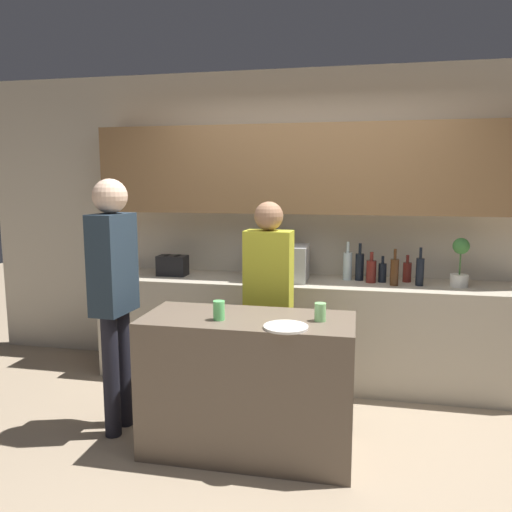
{
  "coord_description": "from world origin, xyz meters",
  "views": [
    {
      "loc": [
        0.42,
        -2.8,
        1.73
      ],
      "look_at": [
        -0.24,
        0.4,
        1.24
      ],
      "focal_mm": 35.0,
      "sensor_mm": 36.0,
      "label": 1
    }
  ],
  "objects_px": {
    "bottle_5": "(407,272)",
    "person_center": "(268,291)",
    "potted_plant": "(460,262)",
    "bottle_0": "(347,265)",
    "person_left": "(114,283)",
    "cup_0": "(219,310)",
    "cup_1": "(320,312)",
    "bottle_2": "(371,271)",
    "bottle_6": "(420,271)",
    "microwave": "(277,262)",
    "bottle_1": "(360,266)",
    "toaster": "(173,265)",
    "bottle_4": "(394,272)",
    "bottle_3": "(382,272)",
    "plate_on_island": "(286,327)"
  },
  "relations": [
    {
      "from": "bottle_0",
      "to": "bottle_2",
      "type": "height_order",
      "value": "bottle_0"
    },
    {
      "from": "cup_0",
      "to": "plate_on_island",
      "type": "bearing_deg",
      "value": -12.34
    },
    {
      "from": "toaster",
      "to": "bottle_3",
      "type": "xyz_separation_m",
      "value": [
        1.84,
        0.06,
        -0.01
      ]
    },
    {
      "from": "bottle_5",
      "to": "person_center",
      "type": "distance_m",
      "value": 1.32
    },
    {
      "from": "cup_1",
      "to": "person_left",
      "type": "height_order",
      "value": "person_left"
    },
    {
      "from": "bottle_0",
      "to": "bottle_6",
      "type": "bearing_deg",
      "value": -12.02
    },
    {
      "from": "cup_1",
      "to": "bottle_6",
      "type": "bearing_deg",
      "value": 59.5
    },
    {
      "from": "bottle_5",
      "to": "person_left",
      "type": "height_order",
      "value": "person_left"
    },
    {
      "from": "toaster",
      "to": "bottle_4",
      "type": "height_order",
      "value": "bottle_4"
    },
    {
      "from": "bottle_2",
      "to": "bottle_6",
      "type": "xyz_separation_m",
      "value": [
        0.38,
        -0.05,
        0.02
      ]
    },
    {
      "from": "bottle_3",
      "to": "cup_1",
      "type": "bearing_deg",
      "value": -108.1
    },
    {
      "from": "person_center",
      "to": "bottle_5",
      "type": "bearing_deg",
      "value": -139.14
    },
    {
      "from": "toaster",
      "to": "bottle_1",
      "type": "xyz_separation_m",
      "value": [
        1.65,
        0.11,
        0.03
      ]
    },
    {
      "from": "bottle_3",
      "to": "person_center",
      "type": "height_order",
      "value": "person_center"
    },
    {
      "from": "potted_plant",
      "to": "bottle_0",
      "type": "distance_m",
      "value": 0.9
    },
    {
      "from": "cup_0",
      "to": "bottle_6",
      "type": "bearing_deg",
      "value": 44.74
    },
    {
      "from": "bottle_6",
      "to": "person_center",
      "type": "relative_size",
      "value": 0.2
    },
    {
      "from": "microwave",
      "to": "potted_plant",
      "type": "bearing_deg",
      "value": 0.06
    },
    {
      "from": "plate_on_island",
      "to": "person_center",
      "type": "height_order",
      "value": "person_center"
    },
    {
      "from": "potted_plant",
      "to": "toaster",
      "type": "bearing_deg",
      "value": 180.0
    },
    {
      "from": "bottle_4",
      "to": "person_left",
      "type": "xyz_separation_m",
      "value": [
        -1.9,
        -1.1,
        0.05
      ]
    },
    {
      "from": "bottle_3",
      "to": "bottle_0",
      "type": "bearing_deg",
      "value": 171.68
    },
    {
      "from": "microwave",
      "to": "bottle_1",
      "type": "relative_size",
      "value": 1.63
    },
    {
      "from": "toaster",
      "to": "plate_on_island",
      "type": "height_order",
      "value": "toaster"
    },
    {
      "from": "cup_0",
      "to": "cup_1",
      "type": "xyz_separation_m",
      "value": [
        0.61,
        0.1,
        -0.0
      ]
    },
    {
      "from": "bottle_3",
      "to": "bottle_5",
      "type": "relative_size",
      "value": 0.97
    },
    {
      "from": "potted_plant",
      "to": "bottle_6",
      "type": "relative_size",
      "value": 1.26
    },
    {
      "from": "potted_plant",
      "to": "plate_on_island",
      "type": "height_order",
      "value": "potted_plant"
    },
    {
      "from": "plate_on_island",
      "to": "toaster",
      "type": "bearing_deg",
      "value": 130.97
    },
    {
      "from": "cup_0",
      "to": "cup_1",
      "type": "height_order",
      "value": "cup_0"
    },
    {
      "from": "bottle_5",
      "to": "bottle_4",
      "type": "bearing_deg",
      "value": -123.81
    },
    {
      "from": "bottle_1",
      "to": "person_center",
      "type": "distance_m",
      "value": 1.03
    },
    {
      "from": "microwave",
      "to": "toaster",
      "type": "xyz_separation_m",
      "value": [
        -0.96,
        0.0,
        -0.06
      ]
    },
    {
      "from": "plate_on_island",
      "to": "person_left",
      "type": "relative_size",
      "value": 0.15
    },
    {
      "from": "bottle_3",
      "to": "cup_0",
      "type": "height_order",
      "value": "bottle_3"
    },
    {
      "from": "toaster",
      "to": "plate_on_island",
      "type": "distance_m",
      "value": 1.89
    },
    {
      "from": "bottle_0",
      "to": "bottle_3",
      "type": "distance_m",
      "value": 0.3
    },
    {
      "from": "bottle_6",
      "to": "bottle_4",
      "type": "bearing_deg",
      "value": -169.69
    },
    {
      "from": "bottle_1",
      "to": "potted_plant",
      "type": "bearing_deg",
      "value": -7.72
    },
    {
      "from": "plate_on_island",
      "to": "person_left",
      "type": "bearing_deg",
      "value": 167.7
    },
    {
      "from": "microwave",
      "to": "cup_1",
      "type": "relative_size",
      "value": 4.68
    },
    {
      "from": "bottle_0",
      "to": "bottle_5",
      "type": "distance_m",
      "value": 0.5
    },
    {
      "from": "microwave",
      "to": "person_center",
      "type": "relative_size",
      "value": 0.33
    },
    {
      "from": "bottle_0",
      "to": "bottle_5",
      "type": "bearing_deg",
      "value": 1.44
    },
    {
      "from": "bottle_2",
      "to": "bottle_3",
      "type": "distance_m",
      "value": 0.1
    },
    {
      "from": "bottle_3",
      "to": "bottle_6",
      "type": "xyz_separation_m",
      "value": [
        0.29,
        -0.08,
        0.03
      ]
    },
    {
      "from": "bottle_1",
      "to": "bottle_6",
      "type": "bearing_deg",
      "value": -14.64
    },
    {
      "from": "bottle_4",
      "to": "bottle_6",
      "type": "xyz_separation_m",
      "value": [
        0.2,
        0.04,
        0.0
      ]
    },
    {
      "from": "cup_0",
      "to": "person_center",
      "type": "relative_size",
      "value": 0.07
    },
    {
      "from": "cup_1",
      "to": "bottle_4",
      "type": "bearing_deg",
      "value": 66.47
    }
  ]
}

